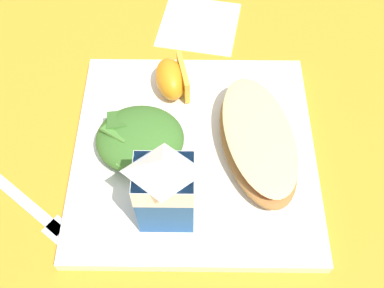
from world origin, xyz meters
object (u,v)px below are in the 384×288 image
milk_carton (162,187)px  metal_fork (22,201)px  cheesy_pizza_bread (255,138)px  green_salad_pile (137,137)px  paper_napkin (197,24)px  white_plate (192,152)px  orange_wedge_front (170,79)px

milk_carton → metal_fork: bearing=-6.4°
cheesy_pizza_bread → green_salad_pile: (0.13, 0.00, 0.00)m
metal_fork → green_salad_pile: bearing=-153.0°
paper_napkin → metal_fork: bearing=55.8°
milk_carton → metal_fork: size_ratio=0.69×
white_plate → green_salad_pile: (0.06, -0.00, 0.03)m
cheesy_pizza_bread → paper_napkin: size_ratio=1.65×
orange_wedge_front → metal_fork: orange_wedge_front is taller
green_salad_pile → paper_napkin: size_ratio=0.91×
cheesy_pizza_bread → milk_carton: (0.10, 0.09, 0.04)m
white_plate → milk_carton: 0.11m
paper_napkin → metal_fork: metal_fork is taller
milk_carton → orange_wedge_front: 0.18m
white_plate → paper_napkin: white_plate is taller
green_salad_pile → orange_wedge_front: same height
paper_napkin → white_plate: bearing=88.7°
white_plate → paper_napkin: 0.22m
green_salad_pile → metal_fork: green_salad_pile is taller
white_plate → metal_fork: bearing=18.4°
milk_carton → orange_wedge_front: bearing=-89.9°
paper_napkin → metal_fork: size_ratio=0.69×
green_salad_pile → milk_carton: bearing=112.1°
cheesy_pizza_bread → metal_fork: 0.27m
green_salad_pile → paper_napkin: (-0.07, -0.22, -0.03)m
milk_carton → paper_napkin: bearing=-96.2°
green_salad_pile → metal_fork: 0.15m
white_plate → cheesy_pizza_bread: (-0.07, -0.00, 0.03)m
milk_carton → white_plate: bearing=-109.1°
cheesy_pizza_bread → green_salad_pile: green_salad_pile is taller
green_salad_pile → milk_carton: 0.10m
metal_fork → cheesy_pizza_bread: bearing=-165.7°
milk_carton → paper_napkin: (-0.03, -0.31, -0.07)m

